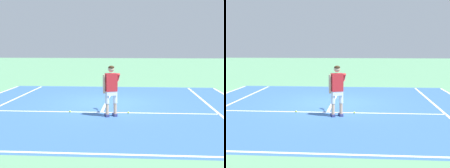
# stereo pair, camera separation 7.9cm
# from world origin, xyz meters

# --- Properties ---
(ground_plane) EXTENTS (80.00, 80.00, 0.00)m
(ground_plane) POSITION_xyz_m (0.00, 0.00, 0.00)
(ground_plane) COLOR #609E70
(court_inner_surface) EXTENTS (10.98, 10.99, 0.00)m
(court_inner_surface) POSITION_xyz_m (0.00, -0.65, 0.00)
(court_inner_surface) COLOR #3866A8
(court_inner_surface) RESTS_ON ground
(line_baseline) EXTENTS (10.98, 0.10, 0.01)m
(line_baseline) POSITION_xyz_m (0.00, -5.95, 0.00)
(line_baseline) COLOR white
(line_baseline) RESTS_ON ground
(line_service) EXTENTS (8.23, 0.10, 0.01)m
(line_service) POSITION_xyz_m (0.00, -1.75, 0.00)
(line_service) COLOR white
(line_service) RESTS_ON ground
(line_centre_service) EXTENTS (0.10, 6.40, 0.01)m
(line_centre_service) POSITION_xyz_m (0.00, 1.45, 0.00)
(line_centre_service) COLOR white
(line_centre_service) RESTS_ON ground
(line_singles_left) EXTENTS (0.10, 10.59, 0.01)m
(line_singles_left) POSITION_xyz_m (-4.12, -0.65, 0.00)
(line_singles_left) COLOR white
(line_singles_left) RESTS_ON ground
(line_singles_right) EXTENTS (0.10, 10.59, 0.01)m
(line_singles_right) POSITION_xyz_m (4.12, -0.65, 0.00)
(line_singles_right) COLOR white
(line_singles_right) RESTS_ON ground
(tennis_player) EXTENTS (0.57, 1.23, 1.71)m
(tennis_player) POSITION_xyz_m (0.38, -2.32, 0.99)
(tennis_player) COLOR navy
(tennis_player) RESTS_ON ground
(tennis_ball_near_feet) EXTENTS (0.07, 0.07, 0.07)m
(tennis_ball_near_feet) POSITION_xyz_m (0.95, -1.84, 0.03)
(tennis_ball_near_feet) COLOR #CCE02D
(tennis_ball_near_feet) RESTS_ON ground
(tennis_ball_by_baseline) EXTENTS (0.07, 0.07, 0.07)m
(tennis_ball_by_baseline) POSITION_xyz_m (-1.13, -1.82, 0.03)
(tennis_ball_by_baseline) COLOR #CCE02D
(tennis_ball_by_baseline) RESTS_ON ground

